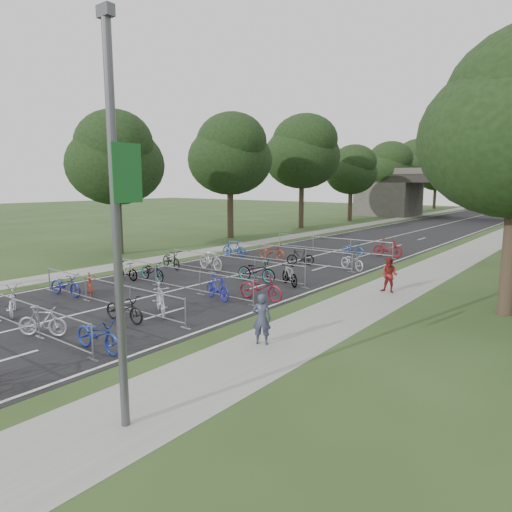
# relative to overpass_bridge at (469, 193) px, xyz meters

# --- Properties ---
(road) EXTENTS (11.00, 140.00, 0.01)m
(road) POSITION_rel_overpass_bridge_xyz_m (0.00, -15.00, -3.53)
(road) COLOR black
(road) RESTS_ON ground
(sidewalk_left) EXTENTS (2.00, 140.00, 0.01)m
(sidewalk_left) POSITION_rel_overpass_bridge_xyz_m (-7.50, -15.00, -3.53)
(sidewalk_left) COLOR gray
(sidewalk_left) RESTS_ON ground
(lane_markings) EXTENTS (0.12, 140.00, 0.00)m
(lane_markings) POSITION_rel_overpass_bridge_xyz_m (0.00, -15.00, -3.53)
(lane_markings) COLOR silver
(lane_markings) RESTS_ON ground
(overpass_bridge) EXTENTS (31.00, 8.00, 7.05)m
(overpass_bridge) POSITION_rel_overpass_bridge_xyz_m (0.00, 0.00, 0.00)
(overpass_bridge) COLOR #413E3A
(overpass_bridge) RESTS_ON ground
(lamppost) EXTENTS (0.61, 0.65, 8.21)m
(lamppost) POSITION_rel_overpass_bridge_xyz_m (8.33, -63.00, 0.75)
(lamppost) COLOR #4C4C51
(lamppost) RESTS_ON ground
(tree_left_0) EXTENTS (6.72, 6.72, 10.25)m
(tree_left_0) POSITION_rel_overpass_bridge_xyz_m (-11.39, -49.07, 2.96)
(tree_left_0) COLOR #33261C
(tree_left_0) RESTS_ON ground
(tree_left_1) EXTENTS (7.56, 7.56, 11.53)m
(tree_left_1) POSITION_rel_overpass_bridge_xyz_m (-11.39, -37.07, 3.77)
(tree_left_1) COLOR #33261C
(tree_left_1) RESTS_ON ground
(tree_left_2) EXTENTS (8.40, 8.40, 12.81)m
(tree_left_2) POSITION_rel_overpass_bridge_xyz_m (-11.39, -25.07, 4.58)
(tree_left_2) COLOR #33261C
(tree_left_2) RESTS_ON ground
(tree_left_3) EXTENTS (6.72, 6.72, 10.25)m
(tree_left_3) POSITION_rel_overpass_bridge_xyz_m (-11.39, -13.07, 2.96)
(tree_left_3) COLOR #33261C
(tree_left_3) RESTS_ON ground
(tree_left_4) EXTENTS (7.56, 7.56, 11.53)m
(tree_left_4) POSITION_rel_overpass_bridge_xyz_m (-11.39, -1.07, 3.77)
(tree_left_4) COLOR #33261C
(tree_left_4) RESTS_ON ground
(tree_left_5) EXTENTS (8.40, 8.40, 12.81)m
(tree_left_5) POSITION_rel_overpass_bridge_xyz_m (-11.39, 10.93, 4.58)
(tree_left_5) COLOR #33261C
(tree_left_5) RESTS_ON ground
(tree_left_6) EXTENTS (6.72, 6.72, 10.25)m
(tree_left_6) POSITION_rel_overpass_bridge_xyz_m (-11.39, 22.93, 2.96)
(tree_left_6) COLOR #33261C
(tree_left_6) RESTS_ON ground
(barrier_row_1) EXTENTS (9.70, 0.08, 1.10)m
(barrier_row_1) POSITION_rel_overpass_bridge_xyz_m (0.00, -61.40, -2.99)
(barrier_row_1) COLOR gray
(barrier_row_1) RESTS_ON ground
(barrier_row_2) EXTENTS (9.70, 0.08, 1.10)m
(barrier_row_2) POSITION_rel_overpass_bridge_xyz_m (0.00, -57.80, -2.99)
(barrier_row_2) COLOR gray
(barrier_row_2) RESTS_ON ground
(barrier_row_3) EXTENTS (9.70, 0.08, 1.10)m
(barrier_row_3) POSITION_rel_overpass_bridge_xyz_m (0.00, -54.00, -2.99)
(barrier_row_3) COLOR gray
(barrier_row_3) RESTS_ON ground
(barrier_row_4) EXTENTS (9.70, 0.08, 1.10)m
(barrier_row_4) POSITION_rel_overpass_bridge_xyz_m (0.00, -50.00, -2.99)
(barrier_row_4) COLOR gray
(barrier_row_4) RESTS_ON ground
(barrier_row_5) EXTENTS (9.70, 0.08, 1.10)m
(barrier_row_5) POSITION_rel_overpass_bridge_xyz_m (0.00, -45.00, -2.99)
(barrier_row_5) COLOR gray
(barrier_row_5) RESTS_ON ground
(barrier_row_6) EXTENTS (9.70, 0.08, 1.10)m
(barrier_row_6) POSITION_rel_overpass_bridge_xyz_m (0.00, -39.00, -2.99)
(barrier_row_6) COLOR gray
(barrier_row_6) RESTS_ON ground
(bike_5) EXTENTS (2.19, 1.62, 1.10)m
(bike_5) POSITION_rel_overpass_bridge_xyz_m (-1.85, -60.73, -2.98)
(bike_5) COLOR #AFAEB6
(bike_5) RESTS_ON ground
(bike_6) EXTENTS (1.67, 1.30, 1.01)m
(bike_6) POSITION_rel_overpass_bridge_xyz_m (1.50, -61.26, -3.03)
(bike_6) COLOR #A5A5AD
(bike_6) RESTS_ON ground
(bike_7) EXTENTS (2.04, 0.80, 1.05)m
(bike_7) POSITION_rel_overpass_bridge_xyz_m (4.13, -60.91, -3.01)
(bike_7) COLOR navy
(bike_7) RESTS_ON ground
(bike_8) EXTENTS (2.01, 0.96, 1.01)m
(bike_8) POSITION_rel_overpass_bridge_xyz_m (-3.02, -57.89, -3.03)
(bike_8) COLOR navy
(bike_8) RESTS_ON ground
(bike_9) EXTENTS (1.69, 1.23, 1.01)m
(bike_9) POSITION_rel_overpass_bridge_xyz_m (-2.18, -57.21, -3.03)
(bike_9) COLOR maroon
(bike_9) RESTS_ON ground
(bike_10) EXTENTS (1.93, 0.82, 0.99)m
(bike_10) POSITION_rel_overpass_bridge_xyz_m (2.29, -58.63, -3.04)
(bike_10) COLOR black
(bike_10) RESTS_ON ground
(bike_11) EXTENTS (1.99, 1.53, 1.20)m
(bike_11) POSITION_rel_overpass_bridge_xyz_m (2.61, -57.22, -2.93)
(bike_11) COLOR #A8A8AF
(bike_11) RESTS_ON ground
(bike_12) EXTENTS (1.67, 0.62, 0.98)m
(bike_12) POSITION_rel_overpass_bridge_xyz_m (-3.68, -54.17, -3.04)
(bike_12) COLOR gray
(bike_12) RESTS_ON ground
(bike_13) EXTENTS (1.99, 0.85, 1.02)m
(bike_13) POSITION_rel_overpass_bridge_xyz_m (-2.48, -53.43, -3.02)
(bike_13) COLOR gray
(bike_13) RESTS_ON ground
(bike_14) EXTENTS (1.86, 0.96, 1.08)m
(bike_14) POSITION_rel_overpass_bridge_xyz_m (2.77, -54.20, -2.99)
(bike_14) COLOR #1B1E95
(bike_14) RESTS_ON ground
(bike_15) EXTENTS (2.18, 0.96, 1.11)m
(bike_15) POSITION_rel_overpass_bridge_xyz_m (4.30, -53.10, -2.98)
(bike_15) COLOR maroon
(bike_15) RESTS_ON ground
(bike_16) EXTENTS (2.17, 1.22, 1.08)m
(bike_16) POSITION_rel_overpass_bridge_xyz_m (-4.30, -50.54, -2.99)
(bike_16) COLOR black
(bike_16) RESTS_ON ground
(bike_17) EXTENTS (2.15, 0.91, 1.25)m
(bike_17) POSITION_rel_overpass_bridge_xyz_m (-2.12, -49.49, -2.91)
(bike_17) COLOR #AAA8B0
(bike_17) RESTS_ON ground
(bike_18) EXTENTS (2.24, 1.02, 1.14)m
(bike_18) POSITION_rel_overpass_bridge_xyz_m (1.90, -50.33, -2.97)
(bike_18) COLOR gray
(bike_18) RESTS_ON ground
(bike_19) EXTENTS (1.76, 1.37, 1.06)m
(bike_19) POSITION_rel_overpass_bridge_xyz_m (3.71, -50.01, -3.00)
(bike_19) COLOR gray
(bike_19) RESTS_ON ground
(bike_20) EXTENTS (1.90, 0.77, 1.11)m
(bike_20) POSITION_rel_overpass_bridge_xyz_m (-4.30, -44.86, -2.98)
(bike_20) COLOR navy
(bike_20) RESTS_ON ground
(bike_21) EXTENTS (2.08, 0.78, 1.08)m
(bike_21) POSITION_rel_overpass_bridge_xyz_m (-1.42, -44.39, -2.99)
(bike_21) COLOR maroon
(bike_21) RESTS_ON ground
(bike_22) EXTENTS (1.69, 1.26, 1.01)m
(bike_22) POSITION_rel_overpass_bridge_xyz_m (1.11, -44.93, -3.03)
(bike_22) COLOR black
(bike_22) RESTS_ON ground
(bike_23) EXTENTS (2.05, 1.42, 1.02)m
(bike_23) POSITION_rel_overpass_bridge_xyz_m (4.30, -44.39, -3.02)
(bike_23) COLOR #B2B3BA
(bike_23) RESTS_ON ground
(bike_26) EXTENTS (1.82, 0.83, 0.92)m
(bike_26) POSITION_rel_overpass_bridge_xyz_m (1.93, -39.44, -3.07)
(bike_26) COLOR #1A4A93
(bike_26) RESTS_ON ground
(bike_27) EXTENTS (2.06, 0.59, 1.24)m
(bike_27) POSITION_rel_overpass_bridge_xyz_m (4.10, -38.61, -2.91)
(bike_27) COLOR maroon
(bike_27) RESTS_ON ground
(pedestrian_a) EXTENTS (0.70, 0.62, 1.62)m
(pedestrian_a) POSITION_rel_overpass_bridge_xyz_m (7.61, -57.40, -2.72)
(pedestrian_a) COLOR #31344A
(pedestrian_a) RESTS_ON ground
(pedestrian_b) EXTENTS (0.81, 0.64, 1.63)m
(pedestrian_b) POSITION_rel_overpass_bridge_xyz_m (8.12, -48.38, -2.72)
(pedestrian_b) COLOR maroon
(pedestrian_b) RESTS_ON ground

